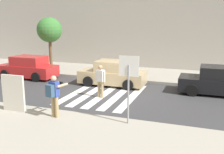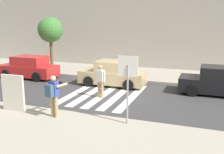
{
  "view_description": "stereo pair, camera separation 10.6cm",
  "coord_description": "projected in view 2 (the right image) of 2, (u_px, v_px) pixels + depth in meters",
  "views": [
    {
      "loc": [
        5.11,
        -12.75,
        4.02
      ],
      "look_at": [
        0.6,
        -0.2,
        1.1
      ],
      "focal_mm": 42.0,
      "sensor_mm": 36.0,
      "label": 1
    },
    {
      "loc": [
        5.21,
        -12.72,
        4.02
      ],
      "look_at": [
        0.6,
        -0.2,
        1.1
      ],
      "focal_mm": 42.0,
      "sensor_mm": 36.0,
      "label": 2
    }
  ],
  "objects": [
    {
      "name": "crosswalk_stripe_4",
      "position": [
        132.0,
        97.0,
        13.92
      ],
      "size": [
        0.44,
        5.2,
        0.01
      ],
      "primitive_type": "cube",
      "color": "silver",
      "rests_on": "ground"
    },
    {
      "name": "parked_car_tan",
      "position": [
        113.0,
        74.0,
        16.31
      ],
      "size": [
        4.1,
        1.92,
        1.55
      ],
      "color": "tan",
      "rests_on": "ground"
    },
    {
      "name": "crosswalk_stripe_3",
      "position": [
        118.0,
        96.0,
        14.19
      ],
      "size": [
        0.44,
        5.2,
        0.01
      ],
      "primitive_type": "cube",
      "color": "silver",
      "rests_on": "ground"
    },
    {
      "name": "building_facade_far",
      "position": [
        147.0,
        31.0,
        23.15
      ],
      "size": [
        56.0,
        4.0,
        6.17
      ],
      "primitive_type": "cube",
      "color": "#ADA89E",
      "rests_on": "ground"
    },
    {
      "name": "crosswalk_stripe_2",
      "position": [
        104.0,
        94.0,
        14.46
      ],
      "size": [
        0.44,
        5.2,
        0.01
      ],
      "primitive_type": "cube",
      "color": "silver",
      "rests_on": "ground"
    },
    {
      "name": "parked_car_red",
      "position": [
        29.0,
        68.0,
        18.44
      ],
      "size": [
        4.1,
        1.92,
        1.55
      ],
      "color": "red",
      "rests_on": "ground"
    },
    {
      "name": "street_tree_west",
      "position": [
        50.0,
        30.0,
        20.35
      ],
      "size": [
        1.95,
        1.95,
        4.09
      ],
      "color": "brown",
      "rests_on": "sidewalk_far"
    },
    {
      "name": "parked_car_black",
      "position": [
        219.0,
        82.0,
        14.24
      ],
      "size": [
        4.1,
        1.92,
        1.55
      ],
      "color": "black",
      "rests_on": "ground"
    },
    {
      "name": "photographer_with_backpack",
      "position": [
        53.0,
        93.0,
        10.47
      ],
      "size": [
        0.69,
        0.92,
        1.72
      ],
      "color": "tan",
      "rests_on": "sidewalk_near"
    },
    {
      "name": "crosswalk_stripe_1",
      "position": [
        91.0,
        93.0,
        14.73
      ],
      "size": [
        0.44,
        5.2,
        0.01
      ],
      "primitive_type": "cube",
      "color": "silver",
      "rests_on": "ground"
    },
    {
      "name": "crosswalk_stripe_0",
      "position": [
        78.0,
        91.0,
        15.0
      ],
      "size": [
        0.44,
        5.2,
        0.01
      ],
      "primitive_type": "cube",
      "color": "silver",
      "rests_on": "ground"
    },
    {
      "name": "stop_sign",
      "position": [
        128.0,
        75.0,
        9.65
      ],
      "size": [
        0.76,
        0.08,
        2.6
      ],
      "color": "gray",
      "rests_on": "sidewalk_near"
    },
    {
      "name": "ground_plane",
      "position": [
        103.0,
        95.0,
        14.28
      ],
      "size": [
        120.0,
        120.0,
        0.0
      ],
      "primitive_type": "plane",
      "color": "#38383A"
    },
    {
      "name": "sidewalk_far",
      "position": [
        133.0,
        73.0,
        19.76
      ],
      "size": [
        60.0,
        4.8,
        0.14
      ],
      "primitive_type": "cube",
      "color": "#9E998C",
      "rests_on": "ground"
    },
    {
      "name": "advertising_board",
      "position": [
        13.0,
        93.0,
        11.26
      ],
      "size": [
        1.1,
        0.11,
        1.6
      ],
      "color": "beige",
      "rests_on": "sidewalk_near"
    },
    {
      "name": "pedestrian_crossing",
      "position": [
        100.0,
        79.0,
        13.65
      ],
      "size": [
        0.57,
        0.31,
        1.72
      ],
      "color": "tan",
      "rests_on": "ground"
    },
    {
      "name": "sidewalk_near",
      "position": [
        32.0,
        143.0,
        8.58
      ],
      "size": [
        60.0,
        6.0,
        0.14
      ],
      "primitive_type": "cube",
      "color": "#9E998C",
      "rests_on": "ground"
    }
  ]
}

